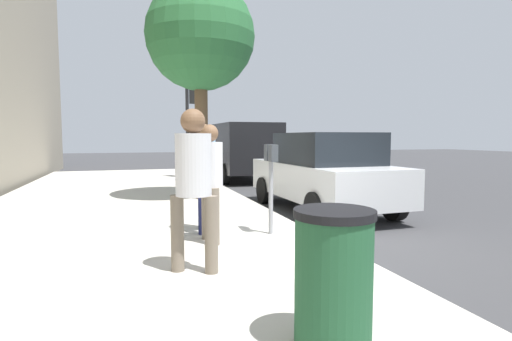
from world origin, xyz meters
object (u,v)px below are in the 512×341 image
parking_meter (271,170)px  pedestrian_bystander (193,176)px  street_tree (200,37)px  parked_sedan_near (323,172)px  parked_van_far (238,148)px  pedestrian_at_meter (210,174)px  parking_officer (204,169)px  traffic_signal (190,113)px  trash_bin (333,278)px

parking_meter → pedestrian_bystander: pedestrian_bystander is taller
pedestrian_bystander → street_tree: size_ratio=0.35×
pedestrian_bystander → parked_sedan_near: size_ratio=0.41×
parking_meter → street_tree: 4.96m
parking_meter → pedestrian_bystander: size_ratio=0.77×
pedestrian_bystander → parked_van_far: bearing=10.2°
pedestrian_at_meter → parking_officer: bearing=80.9°
parking_meter → parked_sedan_near: (2.22, -2.05, -0.27)m
street_tree → traffic_signal: size_ratio=1.47×
parking_meter → parking_officer: bearing=64.2°
parking_meter → pedestrian_at_meter: (-0.20, 1.01, -0.02)m
pedestrian_bystander → traffic_signal: (10.59, -1.51, 1.33)m
parked_sedan_near → street_tree: size_ratio=0.84×
pedestrian_bystander → parked_van_far: parked_van_far is taller
parking_meter → pedestrian_at_meter: pedestrian_at_meter is taller
pedestrian_bystander → parked_sedan_near: 5.06m
pedestrian_bystander → parking_officer: (1.91, -0.46, -0.08)m
pedestrian_at_meter → trash_bin: (-3.16, -0.29, -0.49)m
parking_meter → parking_officer: size_ratio=0.81×
parking_meter → traffic_signal: size_ratio=0.39×
pedestrian_at_meter → parked_van_far: bearing=66.3°
pedestrian_bystander → trash_bin: bearing=-131.9°
traffic_signal → trash_bin: 12.68m
pedestrian_at_meter → parked_van_far: (9.75, -3.05, 0.11)m
pedestrian_at_meter → trash_bin: pedestrian_at_meter is taller
traffic_signal → pedestrian_bystander: bearing=171.9°
trash_bin → parked_sedan_near: bearing=-26.4°
parking_officer → pedestrian_at_meter: bearing=-76.2°
parking_officer → trash_bin: parking_officer is taller
parking_officer → street_tree: (3.52, -0.58, 2.92)m
pedestrian_bystander → trash_bin: 2.13m
pedestrian_at_meter → trash_bin: 3.21m
parked_van_far → parking_meter: bearing=167.9°
parking_meter → trash_bin: bearing=167.9°
pedestrian_bystander → parked_sedan_near: pedestrian_bystander is taller
pedestrian_at_meter → parked_sedan_near: (2.42, -3.05, -0.25)m
parked_van_far → street_tree: size_ratio=0.98×
pedestrian_at_meter → parked_sedan_near: 3.90m
parked_sedan_near → pedestrian_at_meter: bearing=128.3°
parking_officer → street_tree: bearing=97.2°
pedestrian_bystander → parked_sedan_near: bearing=-15.8°
parking_meter → parked_van_far: 9.77m
pedestrian_bystander → parking_meter: bearing=-17.1°
pedestrian_at_meter → parked_van_far: 10.22m
parking_meter → parked_van_far: size_ratio=0.27×
parking_meter → trash_bin: parking_meter is taller
street_tree → parking_officer: bearing=170.6°
pedestrian_bystander → parked_van_far: (10.99, -3.48, 0.01)m
parked_sedan_near → traffic_signal: 7.40m
parked_sedan_near → parked_van_far: parked_van_far is taller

